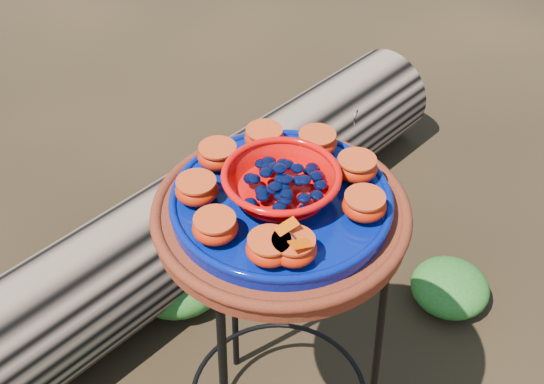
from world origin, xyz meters
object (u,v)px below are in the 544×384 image
red_bowl (281,185)px  driftwood_log (223,202)px  terracotta_saucer (281,215)px  cobalt_plate (281,202)px  plant_stand (279,343)px

red_bowl → driftwood_log: bearing=74.2°
terracotta_saucer → cobalt_plate: size_ratio=1.17×
terracotta_saucer → cobalt_plate: cobalt_plate is taller
plant_stand → red_bowl: (0.00, 0.00, 0.44)m
cobalt_plate → red_bowl: 0.04m
red_bowl → driftwood_log: red_bowl is taller
cobalt_plate → terracotta_saucer: bearing=0.0°
plant_stand → terracotta_saucer: 0.37m
driftwood_log → cobalt_plate: bearing=-105.8°
terracotta_saucer → driftwood_log: size_ratio=0.26×
terracotta_saucer → red_bowl: size_ratio=2.33×
cobalt_plate → red_bowl: (0.00, 0.00, 0.04)m
terracotta_saucer → red_bowl: red_bowl is taller
driftwood_log → plant_stand: bearing=-105.8°
terracotta_saucer → cobalt_plate: bearing=0.0°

